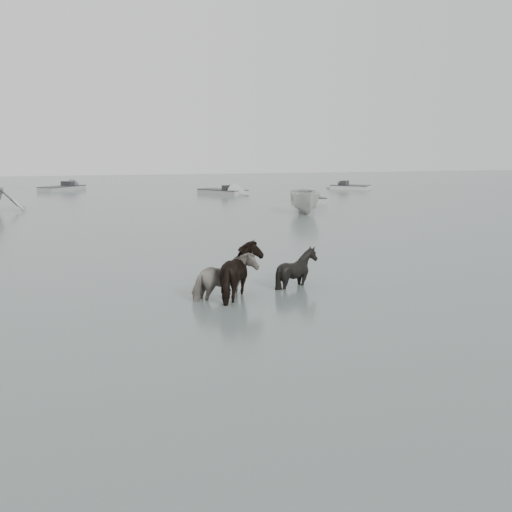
{
  "coord_description": "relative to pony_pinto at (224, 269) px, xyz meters",
  "views": [
    {
      "loc": [
        -4.15,
        -15.11,
        3.87
      ],
      "look_at": [
        0.31,
        0.79,
        1.0
      ],
      "focal_mm": 45.0,
      "sensor_mm": 36.0,
      "label": 1
    }
  ],
  "objects": [
    {
      "name": "skiff_far",
      "position": [
        -4.67,
        41.75,
        -0.36
      ],
      "size": [
        5.08,
        5.58,
        0.75
      ],
      "primitive_type": null,
      "rotation": [
        0.0,
        0.0,
        0.87
      ],
      "color": "gray",
      "rests_on": "ground"
    },
    {
      "name": "skiff_port",
      "position": [
        11.73,
        25.56,
        -0.36
      ],
      "size": [
        1.94,
        4.68,
        0.75
      ],
      "primitive_type": null,
      "rotation": [
        0.0,
        0.0,
        1.5
      ],
      "color": "#A0A29F",
      "rests_on": "ground"
    },
    {
      "name": "boat_small",
      "position": [
        9.0,
        18.73,
        0.02
      ],
      "size": [
        2.13,
        4.13,
        1.52
      ],
      "primitive_type": "imported",
      "rotation": [
        0.0,
        0.0,
        -0.17
      ],
      "color": "beige",
      "rests_on": "ground"
    },
    {
      "name": "pony_dark",
      "position": [
        0.48,
        -0.1,
        0.1
      ],
      "size": [
        1.49,
        1.72,
        1.68
      ],
      "primitive_type": "imported",
      "rotation": [
        0.0,
        0.0,
        1.53
      ],
      "color": "black",
      "rests_on": "ground"
    },
    {
      "name": "pony_pinto",
      "position": [
        0.0,
        0.0,
        0.0
      ],
      "size": [
        1.92,
        1.46,
        1.48
      ],
      "primitive_type": "imported",
      "rotation": [
        0.0,
        0.0,
        2.01
      ],
      "color": "black",
      "rests_on": "ground"
    },
    {
      "name": "skiff_star",
      "position": [
        19.64,
        36.3,
        -0.36
      ],
      "size": [
        4.52,
        4.16,
        0.75
      ],
      "primitive_type": null,
      "rotation": [
        0.0,
        0.0,
        2.44
      ],
      "color": "#BCBBB6",
      "rests_on": "ground"
    },
    {
      "name": "ground",
      "position": [
        0.61,
        -0.54,
        -0.74
      ],
      "size": [
        140.0,
        140.0,
        0.0
      ],
      "primitive_type": "plane",
      "color": "#4C5A56",
      "rests_on": "ground"
    },
    {
      "name": "skiff_mid",
      "position": [
        7.63,
        33.94,
        -0.36
      ],
      "size": [
        4.44,
        5.75,
        0.75
      ],
      "primitive_type": null,
      "rotation": [
        0.0,
        0.0,
        -1.01
      ],
      "color": "#9B9E9B",
      "rests_on": "ground"
    },
    {
      "name": "pony_black",
      "position": [
        2.26,
        0.85,
        -0.03
      ],
      "size": [
        1.53,
        1.43,
        1.42
      ],
      "primitive_type": "imported",
      "rotation": [
        0.0,
        0.0,
        1.33
      ],
      "color": "black",
      "rests_on": "ground"
    }
  ]
}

